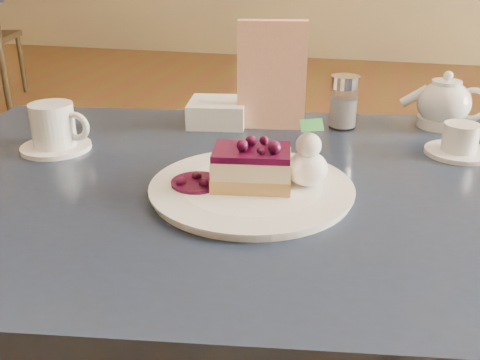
% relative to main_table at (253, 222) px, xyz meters
% --- Properties ---
extents(main_table, '(1.25, 0.93, 0.71)m').
position_rel_main_table_xyz_m(main_table, '(0.00, 0.00, 0.00)').
color(main_table, black).
rests_on(main_table, ground).
extents(dessert_plate, '(0.29, 0.29, 0.01)m').
position_rel_main_table_xyz_m(dessert_plate, '(0.01, -0.05, 0.08)').
color(dessert_plate, white).
rests_on(dessert_plate, main_table).
extents(cheesecake_slice, '(0.13, 0.10, 0.06)m').
position_rel_main_table_xyz_m(cheesecake_slice, '(0.01, -0.05, 0.11)').
color(cheesecake_slice, tan).
rests_on(cheesecake_slice, dessert_plate).
extents(whipped_cream, '(0.06, 0.06, 0.05)m').
position_rel_main_table_xyz_m(whipped_cream, '(0.09, -0.02, 0.11)').
color(whipped_cream, white).
rests_on(whipped_cream, dessert_plate).
extents(berry_sauce, '(0.08, 0.08, 0.01)m').
position_rel_main_table_xyz_m(berry_sauce, '(-0.07, -0.06, 0.09)').
color(berry_sauce, '#3B0828').
rests_on(berry_sauce, dessert_plate).
extents(coffee_set, '(0.13, 0.12, 0.08)m').
position_rel_main_table_xyz_m(coffee_set, '(-0.37, 0.05, 0.11)').
color(coffee_set, white).
rests_on(coffee_set, main_table).
extents(tea_set, '(0.17, 0.27, 0.10)m').
position_rel_main_table_xyz_m(tea_set, '(0.31, 0.32, 0.12)').
color(tea_set, white).
rests_on(tea_set, main_table).
extents(menu_card, '(0.14, 0.05, 0.21)m').
position_rel_main_table_xyz_m(menu_card, '(-0.03, 0.27, 0.18)').
color(menu_card, '#FEE4C6').
rests_on(menu_card, main_table).
extents(sugar_shaker, '(0.06, 0.06, 0.10)m').
position_rel_main_table_xyz_m(sugar_shaker, '(0.11, 0.31, 0.13)').
color(sugar_shaker, white).
rests_on(sugar_shaker, main_table).
extents(napkin_stack, '(0.13, 0.13, 0.05)m').
position_rel_main_table_xyz_m(napkin_stack, '(-0.14, 0.27, 0.10)').
color(napkin_stack, white).
rests_on(napkin_stack, main_table).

